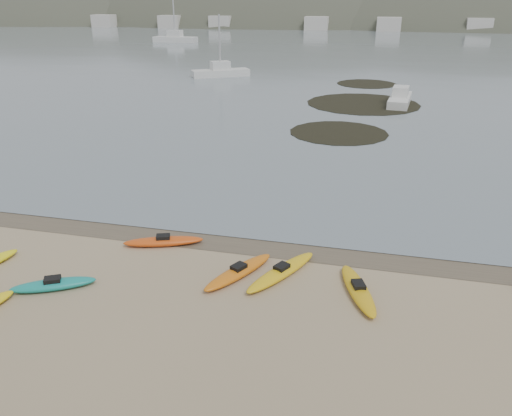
# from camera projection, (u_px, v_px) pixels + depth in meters

# --- Properties ---
(ground) EXTENTS (600.00, 600.00, 0.00)m
(ground) POSITION_uv_depth(u_px,v_px,m) (256.00, 240.00, 21.37)
(ground) COLOR tan
(ground) RESTS_ON ground
(wet_sand) EXTENTS (60.00, 60.00, 0.00)m
(wet_sand) POSITION_uv_depth(u_px,v_px,m) (254.00, 243.00, 21.10)
(wet_sand) COLOR brown
(wet_sand) RESTS_ON ground
(water) EXTENTS (1200.00, 1200.00, 0.00)m
(water) POSITION_uv_depth(u_px,v_px,m) (377.00, 15.00, 289.84)
(water) COLOR slate
(water) RESTS_ON ground
(kayaks) EXTENTS (22.56, 10.28, 0.34)m
(kayaks) POSITION_uv_depth(u_px,v_px,m) (207.00, 276.00, 18.32)
(kayaks) COLOR yellow
(kayaks) RESTS_ON ground
(kelp_mats) EXTENTS (10.86, 31.33, 0.04)m
(kelp_mats) POSITION_uv_depth(u_px,v_px,m) (359.00, 104.00, 48.23)
(kelp_mats) COLOR black
(kelp_mats) RESTS_ON water
(moored_boats) EXTENTS (91.04, 93.61, 1.40)m
(moored_boats) POSITION_uv_depth(u_px,v_px,m) (349.00, 48.00, 95.72)
(moored_boats) COLOR silver
(moored_boats) RESTS_ON ground
(far_hills) EXTENTS (550.00, 135.00, 80.00)m
(far_hills) POSITION_uv_depth(u_px,v_px,m) (472.00, 68.00, 192.70)
(far_hills) COLOR #384235
(far_hills) RESTS_ON ground
(far_town) EXTENTS (199.00, 5.00, 4.00)m
(far_town) POSITION_uv_depth(u_px,v_px,m) (389.00, 24.00, 149.06)
(far_town) COLOR beige
(far_town) RESTS_ON ground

